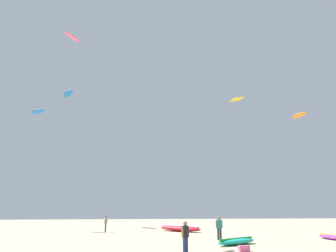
% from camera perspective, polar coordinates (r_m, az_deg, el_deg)
% --- Properties ---
extents(person_foreground, '(0.45, 0.36, 1.60)m').
position_cam_1_polar(person_foreground, '(19.39, 2.82, -17.10)').
color(person_foreground, navy).
rests_on(person_foreground, ground).
extents(person_midground, '(0.55, 0.38, 1.68)m').
position_cam_1_polar(person_midground, '(27.19, 8.28, -15.72)').
color(person_midground, '#2D2D33').
rests_on(person_midground, ground).
extents(person_left, '(0.35, 0.51, 1.56)m').
position_cam_1_polar(person_left, '(36.16, -10.05, -15.07)').
color(person_left, teal).
rests_on(person_left, ground).
extents(kite_grounded_near, '(4.39, 4.94, 0.66)m').
position_cam_1_polar(kite_grounded_near, '(36.15, 1.94, -16.23)').
color(kite_grounded_near, red).
rests_on(kite_grounded_near, ground).
extents(kite_grounded_mid, '(3.53, 2.97, 0.43)m').
position_cam_1_polar(kite_grounded_mid, '(23.91, 11.00, -17.86)').
color(kite_grounded_mid, '#19B29E').
rests_on(kite_grounded_mid, ground).
extents(kite_grounded_far, '(1.04, 3.30, 0.38)m').
position_cam_1_polar(kite_grounded_far, '(29.75, 25.13, -15.96)').
color(kite_grounded_far, purple).
rests_on(kite_grounded_far, ground).
extents(cooler_box, '(0.56, 0.36, 0.32)m').
position_cam_1_polar(cooler_box, '(20.38, 12.20, -18.82)').
color(cooler_box, '#E5598C').
rests_on(cooler_box, ground).
extents(kite_aloft_0, '(2.53, 4.01, 0.55)m').
position_cam_1_polar(kite_aloft_0, '(58.05, -15.85, 5.07)').
color(kite_aloft_0, blue).
extents(kite_aloft_1, '(1.26, 3.38, 0.51)m').
position_cam_1_polar(kite_aloft_1, '(50.84, 20.42, 1.63)').
color(kite_aloft_1, orange).
extents(kite_aloft_2, '(2.08, 2.73, 0.45)m').
position_cam_1_polar(kite_aloft_2, '(55.96, 11.06, 4.27)').
color(kite_aloft_2, yellow).
extents(kite_aloft_3, '(1.62, 2.19, 0.30)m').
position_cam_1_polar(kite_aloft_3, '(33.76, -15.25, 13.74)').
color(kite_aloft_3, '#E5598C').
extents(kite_aloft_4, '(2.42, 2.15, 0.60)m').
position_cam_1_polar(kite_aloft_4, '(47.20, -20.31, 2.19)').
color(kite_aloft_4, blue).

